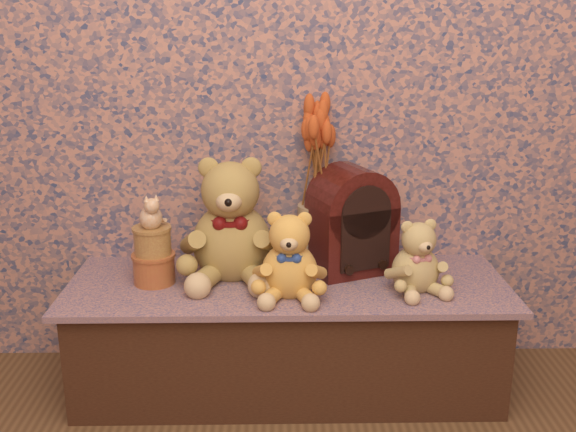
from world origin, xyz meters
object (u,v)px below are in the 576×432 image
(biscuit_tin_lower, at_px, (154,269))
(cat_figurine, at_px, (150,210))
(teddy_small, at_px, (416,252))
(teddy_large, at_px, (231,213))
(ceramic_vase, at_px, (316,235))
(teddy_medium, at_px, (290,250))
(cathedral_radio, at_px, (352,219))

(biscuit_tin_lower, height_order, cat_figurine, cat_figurine)
(teddy_small, bearing_deg, cat_figurine, 160.91)
(teddy_large, bearing_deg, cat_figurine, -165.96)
(ceramic_vase, distance_m, cat_figurine, 0.58)
(teddy_medium, distance_m, teddy_small, 0.40)
(teddy_medium, relative_size, biscuit_tin_lower, 2.17)
(teddy_large, bearing_deg, teddy_medium, -41.25)
(teddy_large, xyz_separation_m, teddy_medium, (0.19, -0.16, -0.07))
(teddy_large, xyz_separation_m, ceramic_vase, (0.28, 0.10, -0.11))
(teddy_medium, xyz_separation_m, cathedral_radio, (0.21, 0.20, 0.04))
(teddy_small, bearing_deg, ceramic_vase, 127.67)
(teddy_small, bearing_deg, teddy_large, 152.82)
(cathedral_radio, xyz_separation_m, ceramic_vase, (-0.12, 0.06, -0.07))
(cathedral_radio, distance_m, biscuit_tin_lower, 0.67)
(teddy_medium, relative_size, teddy_small, 1.16)
(teddy_small, height_order, biscuit_tin_lower, teddy_small)
(ceramic_vase, height_order, biscuit_tin_lower, ceramic_vase)
(teddy_large, height_order, cat_figurine, teddy_large)
(teddy_small, distance_m, ceramic_vase, 0.38)
(teddy_large, xyz_separation_m, cat_figurine, (-0.25, -0.06, 0.03))
(teddy_small, relative_size, cathedral_radio, 0.69)
(teddy_small, bearing_deg, teddy_medium, 169.83)
(teddy_small, distance_m, cat_figurine, 0.85)
(ceramic_vase, relative_size, cat_figurine, 1.81)
(ceramic_vase, bearing_deg, teddy_small, -37.88)
(biscuit_tin_lower, bearing_deg, cat_figurine, 180.00)
(teddy_medium, bearing_deg, ceramic_vase, 72.77)
(biscuit_tin_lower, bearing_deg, teddy_large, 14.45)
(teddy_medium, distance_m, cat_figurine, 0.46)
(teddy_medium, bearing_deg, teddy_large, 141.86)
(teddy_large, distance_m, cathedral_radio, 0.40)
(ceramic_vase, relative_size, biscuit_tin_lower, 1.59)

